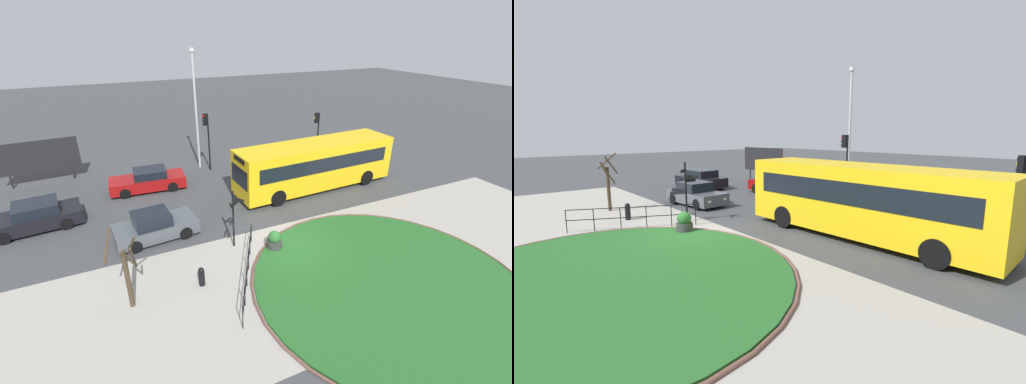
# 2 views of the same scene
# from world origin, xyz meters

# --- Properties ---
(ground) EXTENTS (120.00, 120.00, 0.00)m
(ground) POSITION_xyz_m (0.00, 0.00, 0.00)
(ground) COLOR #3D3F42
(sidewalk_paving) EXTENTS (32.00, 7.95, 0.02)m
(sidewalk_paving) POSITION_xyz_m (0.00, -2.03, 0.01)
(sidewalk_paving) COLOR #9E998E
(sidewalk_paving) RESTS_ON ground
(grass_island) EXTENTS (10.90, 10.90, 0.10)m
(grass_island) POSITION_xyz_m (2.44, -3.89, 0.05)
(grass_island) COLOR #235B23
(grass_island) RESTS_ON ground
(grass_kerb_ring) EXTENTS (11.21, 11.21, 0.11)m
(grass_kerb_ring) POSITION_xyz_m (2.44, -3.89, 0.06)
(grass_kerb_ring) COLOR brown
(grass_kerb_ring) RESTS_ON ground
(signpost_directional) EXTENTS (0.90, 1.21, 2.92)m
(signpost_directional) POSITION_xyz_m (-2.28, 1.10, 1.64)
(signpost_directional) COLOR black
(signpost_directional) RESTS_ON ground
(bollard_foreground) EXTENTS (0.26, 0.26, 0.85)m
(bollard_foreground) POSITION_xyz_m (-4.49, -0.91, 0.44)
(bollard_foreground) COLOR black
(bollard_foreground) RESTS_ON ground
(railing_grass_edge) EXTENTS (2.51, 4.86, 1.03)m
(railing_grass_edge) POSITION_xyz_m (-2.64, -1.29, 0.66)
(railing_grass_edge) COLOR black
(railing_grass_edge) RESTS_ON ground
(bus_yellow) EXTENTS (10.56, 2.95, 2.99)m
(bus_yellow) POSITION_xyz_m (4.86, 5.29, 1.62)
(bus_yellow) COLOR yellow
(bus_yellow) RESTS_ON ground
(car_near_lane) EXTENTS (4.72, 2.10, 1.37)m
(car_near_lane) POSITION_xyz_m (-4.88, 9.41, 0.64)
(car_near_lane) COLOR maroon
(car_near_lane) RESTS_ON ground
(car_far_lane) EXTENTS (4.57, 2.31, 1.43)m
(car_far_lane) POSITION_xyz_m (-10.94, 6.93, 0.67)
(car_far_lane) COLOR black
(car_far_lane) RESTS_ON ground
(car_trailing) EXTENTS (4.08, 2.14, 1.38)m
(car_trailing) POSITION_xyz_m (-5.52, 3.48, 0.63)
(car_trailing) COLOR #474C51
(car_trailing) RESTS_ON ground
(traffic_light_near) EXTENTS (0.48, 0.32, 4.14)m
(traffic_light_near) POSITION_xyz_m (-0.37, 10.98, 3.02)
(traffic_light_near) COLOR black
(traffic_light_near) RESTS_ON ground
(traffic_light_far) EXTENTS (0.48, 0.32, 3.33)m
(traffic_light_far) POSITION_xyz_m (8.77, 11.01, 2.45)
(traffic_light_far) COLOR black
(traffic_light_far) RESTS_ON ground
(lamppost_tall) EXTENTS (0.32, 0.32, 8.25)m
(lamppost_tall) POSITION_xyz_m (-0.78, 11.90, 4.42)
(lamppost_tall) COLOR #B7B7BC
(lamppost_tall) RESTS_ON ground
(billboard_left) EXTENTS (4.89, 0.38, 2.94)m
(billboard_left) POSITION_xyz_m (-11.06, 13.34, 1.87)
(billboard_left) COLOR black
(billboard_left) RESTS_ON ground
(planter_near_signpost) EXTENTS (0.72, 0.72, 0.94)m
(planter_near_signpost) POSITION_xyz_m (-0.65, 0.16, 0.43)
(planter_near_signpost) COLOR #383838
(planter_near_signpost) RESTS_ON ground
(street_tree_bare) EXTENTS (1.16, 1.06, 3.18)m
(street_tree_bare) POSITION_xyz_m (-7.18, -0.94, 1.56)
(street_tree_bare) COLOR #423323
(street_tree_bare) RESTS_ON ground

